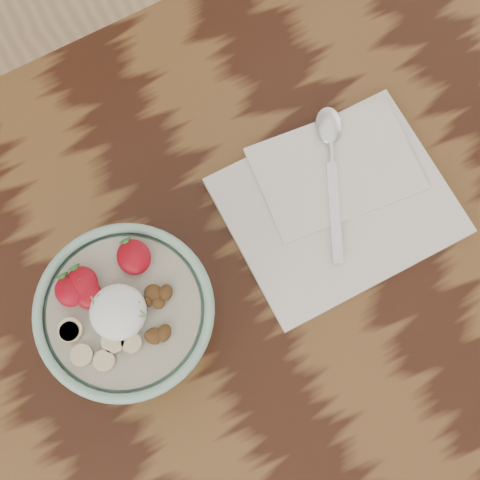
% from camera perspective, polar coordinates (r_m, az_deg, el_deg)
% --- Properties ---
extents(table, '(1.60, 0.90, 0.75)m').
position_cam_1_polar(table, '(0.88, -0.01, -8.98)').
color(table, black).
rests_on(table, ground).
extents(breakfast_bowl, '(0.19, 0.19, 0.13)m').
position_cam_1_polar(breakfast_bowl, '(0.74, -9.47, -6.40)').
color(breakfast_bowl, '#88B79F').
rests_on(breakfast_bowl, table).
extents(napkin, '(0.27, 0.23, 0.02)m').
position_cam_1_polar(napkin, '(0.83, 8.30, 3.58)').
color(napkin, white).
rests_on(napkin, table).
extents(spoon, '(0.11, 0.19, 0.01)m').
position_cam_1_polar(spoon, '(0.84, 7.71, 7.90)').
color(spoon, silver).
rests_on(spoon, napkin).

